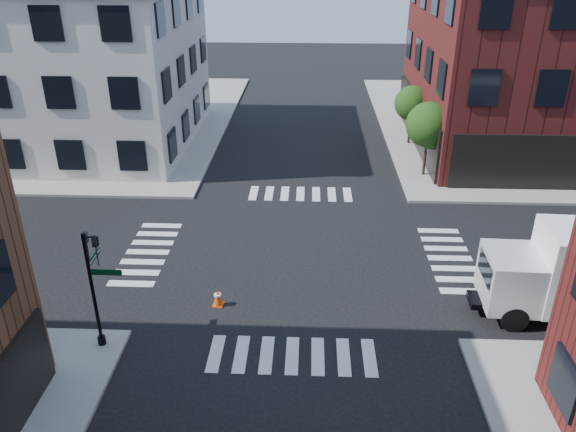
% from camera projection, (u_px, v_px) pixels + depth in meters
% --- Properties ---
extents(ground, '(120.00, 120.00, 0.00)m').
position_uv_depth(ground, '(297.00, 255.00, 25.95)').
color(ground, black).
rests_on(ground, ground).
extents(sidewalk_ne, '(30.00, 30.00, 0.15)m').
position_uv_depth(sidewalk_ne, '(572.00, 125.00, 43.98)').
color(sidewalk_ne, gray).
rests_on(sidewalk_ne, ground).
extents(sidewalk_nw, '(30.00, 30.00, 0.15)m').
position_uv_depth(sidewalk_nw, '(46.00, 119.00, 45.51)').
color(sidewalk_nw, gray).
rests_on(sidewalk_nw, ground).
extents(building_nw, '(22.00, 16.00, 11.00)m').
position_uv_depth(building_nw, '(28.00, 63.00, 38.56)').
color(building_nw, beige).
rests_on(building_nw, ground).
extents(tree_near, '(2.69, 2.69, 4.49)m').
position_uv_depth(tree_near, '(429.00, 127.00, 33.22)').
color(tree_near, black).
rests_on(tree_near, ground).
extents(tree_far, '(2.43, 2.43, 4.07)m').
position_uv_depth(tree_far, '(413.00, 105.00, 38.73)').
color(tree_far, black).
rests_on(tree_far, ground).
extents(signal_pole, '(1.29, 1.24, 4.60)m').
position_uv_depth(signal_pole, '(94.00, 277.00, 18.95)').
color(signal_pole, black).
rests_on(signal_pole, ground).
extents(traffic_cone, '(0.46, 0.46, 0.75)m').
position_uv_depth(traffic_cone, '(218.00, 298.00, 22.24)').
color(traffic_cone, '#E6460A').
rests_on(traffic_cone, ground).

